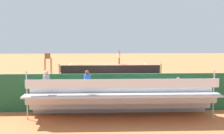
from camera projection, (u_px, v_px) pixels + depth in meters
name	position (u px, v px, depth m)	size (l,w,h in m)	color
ground_plane	(110.00, 74.00, 29.82)	(60.00, 60.00, 0.00)	#D17542
court_line_markings	(110.00, 74.00, 29.86)	(10.10, 22.20, 0.01)	white
tennis_net	(110.00, 69.00, 29.76)	(10.30, 0.10, 1.07)	black
backdrop_wall	(119.00, 92.00, 15.81)	(18.00, 0.16, 2.00)	#235633
bleacher_stand	(120.00, 99.00, 14.47)	(9.06, 2.40, 2.48)	#B2B2B7
umpire_chair	(48.00, 61.00, 29.48)	(0.67, 0.67, 2.14)	brown
courtside_bench	(164.00, 97.00, 16.68)	(1.80, 0.40, 0.93)	#234C2D
equipment_bag	(130.00, 104.00, 16.52)	(0.90, 0.36, 0.36)	#334C8C
tennis_player	(119.00, 57.00, 39.40)	(0.38, 0.54, 1.93)	black
tennis_racket	(114.00, 64.00, 39.61)	(0.42, 0.57, 0.03)	black
tennis_ball_near	(119.00, 67.00, 36.32)	(0.07, 0.07, 0.07)	#CCDB33
tennis_ball_far	(114.00, 65.00, 38.10)	(0.07, 0.07, 0.07)	#CCDB33
line_judge	(58.00, 89.00, 16.71)	(0.41, 0.55, 1.93)	#232328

